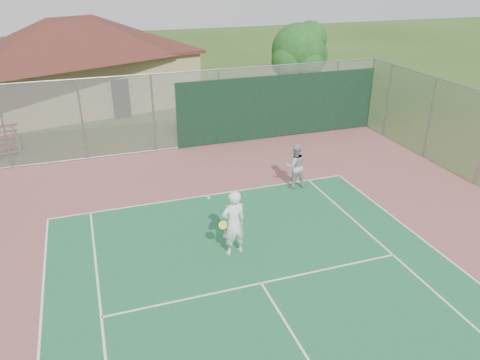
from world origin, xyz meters
name	(u,v)px	position (x,y,z in m)	size (l,w,h in m)	color
back_fence	(221,109)	(2.11, 16.98, 1.67)	(20.08, 0.11, 3.53)	gray
side_fence_right	(430,119)	(10.00, 12.50, 1.75)	(0.08, 9.00, 3.50)	gray
clubhouse	(75,53)	(-3.93, 26.69, 2.96)	(15.15, 11.73, 5.83)	tan
tree	(300,53)	(7.89, 21.03, 3.26)	(3.56, 3.37, 4.96)	#332012
player_white_front	(234,224)	(-0.25, 8.00, 1.01)	(0.97, 0.71, 2.01)	white
player_grey_back	(295,166)	(3.32, 11.55, 0.86)	(0.87, 0.70, 1.72)	#A6A8AB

